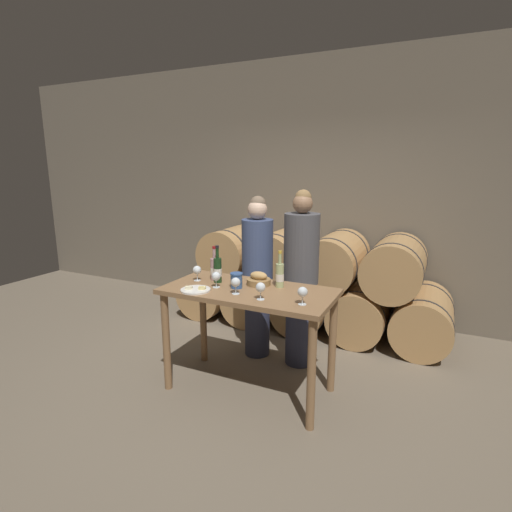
% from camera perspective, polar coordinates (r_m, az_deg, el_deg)
% --- Properties ---
extents(ground_plane, '(10.00, 10.00, 0.00)m').
position_cam_1_polar(ground_plane, '(3.65, -0.99, -18.45)').
color(ground_plane, '#726654').
extents(stone_wall_back, '(10.00, 0.12, 3.20)m').
position_cam_1_polar(stone_wall_back, '(5.17, 9.87, 9.29)').
color(stone_wall_back, '#706656').
rests_on(stone_wall_back, ground_plane).
extents(barrel_stack, '(3.19, 0.95, 1.16)m').
position_cam_1_polar(barrel_stack, '(4.79, 7.44, -3.76)').
color(barrel_stack, tan).
rests_on(barrel_stack, ground_plane).
extents(tasting_table, '(1.40, 0.69, 0.91)m').
position_cam_1_polar(tasting_table, '(3.32, -1.04, -7.07)').
color(tasting_table, olive).
rests_on(tasting_table, ground_plane).
extents(person_left, '(0.31, 0.31, 1.62)m').
position_cam_1_polar(person_left, '(3.95, 0.19, -2.84)').
color(person_left, '#2D334C').
rests_on(person_left, ground_plane).
extents(person_right, '(0.33, 0.33, 1.69)m').
position_cam_1_polar(person_right, '(3.78, 6.42, -3.19)').
color(person_right, '#2D334C').
rests_on(person_right, ground_plane).
extents(wine_bottle_red, '(0.07, 0.07, 0.32)m').
position_cam_1_polar(wine_bottle_red, '(3.46, -5.50, -1.96)').
color(wine_bottle_red, '#193819').
rests_on(wine_bottle_red, tasting_table).
extents(wine_bottle_white, '(0.07, 0.07, 0.31)m').
position_cam_1_polar(wine_bottle_white, '(3.31, 3.41, -2.71)').
color(wine_bottle_white, '#ADBC7F').
rests_on(wine_bottle_white, tasting_table).
extents(wine_bottle_rose, '(0.07, 0.07, 0.30)m').
position_cam_1_polar(wine_bottle_rose, '(3.53, -5.96, -1.80)').
color(wine_bottle_rose, '#BC8E93').
rests_on(wine_bottle_rose, tasting_table).
extents(blue_crock, '(0.10, 0.10, 0.13)m').
position_cam_1_polar(blue_crock, '(3.29, -2.81, -3.41)').
color(blue_crock, '#335693').
rests_on(blue_crock, tasting_table).
extents(bread_basket, '(0.20, 0.20, 0.12)m').
position_cam_1_polar(bread_basket, '(3.39, 0.38, -3.42)').
color(bread_basket, olive).
rests_on(bread_basket, tasting_table).
extents(cheese_plate, '(0.24, 0.24, 0.04)m').
position_cam_1_polar(cheese_plate, '(3.27, -8.63, -4.78)').
color(cheese_plate, white).
rests_on(cheese_plate, tasting_table).
extents(wine_glass_far_left, '(0.07, 0.07, 0.13)m').
position_cam_1_polar(wine_glass_far_left, '(3.53, -8.43, -2.04)').
color(wine_glass_far_left, white).
rests_on(wine_glass_far_left, tasting_table).
extents(wine_glass_left, '(0.07, 0.07, 0.13)m').
position_cam_1_polar(wine_glass_left, '(3.31, -5.73, -2.94)').
color(wine_glass_left, white).
rests_on(wine_glass_left, tasting_table).
extents(wine_glass_center, '(0.07, 0.07, 0.13)m').
position_cam_1_polar(wine_glass_center, '(3.13, -2.93, -3.82)').
color(wine_glass_center, white).
rests_on(wine_glass_center, tasting_table).
extents(wine_glass_right, '(0.07, 0.07, 0.13)m').
position_cam_1_polar(wine_glass_right, '(3.00, 0.66, -4.56)').
color(wine_glass_right, white).
rests_on(wine_glass_right, tasting_table).
extents(wine_glass_far_right, '(0.07, 0.07, 0.13)m').
position_cam_1_polar(wine_glass_far_right, '(2.91, 6.67, -5.17)').
color(wine_glass_far_right, white).
rests_on(wine_glass_far_right, tasting_table).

